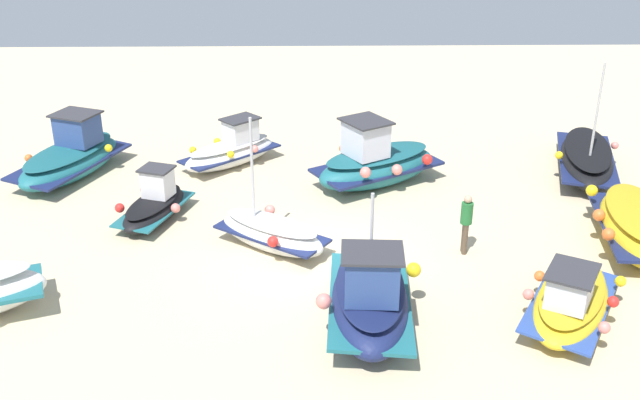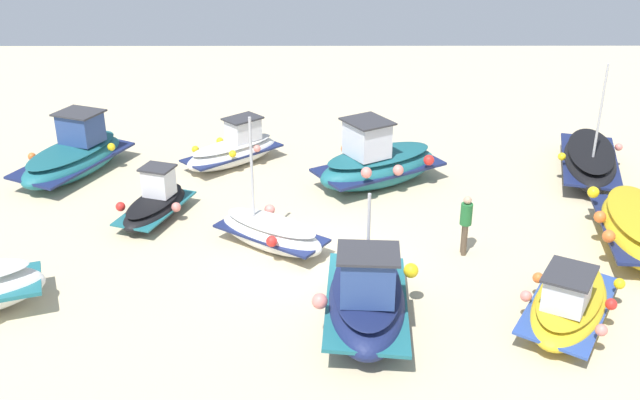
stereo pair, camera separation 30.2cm
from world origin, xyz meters
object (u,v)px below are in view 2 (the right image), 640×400
at_px(fishing_boat_2, 637,228).
at_px(fishing_boat_9, 156,204).
at_px(fishing_boat_3, 271,233).
at_px(person_walking, 466,221).
at_px(fishing_boat_8, 569,303).
at_px(fishing_boat_7, 234,150).
at_px(fishing_boat_6, 367,298).
at_px(fishing_boat_5, 590,160).
at_px(fishing_boat_0, 377,163).
at_px(fishing_boat_1, 74,156).

relative_size(fishing_boat_2, fishing_boat_9, 1.43).
height_order(fishing_boat_3, person_walking, fishing_boat_3).
distance_m(fishing_boat_2, fishing_boat_9, 13.74).
bearing_deg(fishing_boat_3, fishing_boat_9, -172.88).
bearing_deg(fishing_boat_8, fishing_boat_7, -108.51).
bearing_deg(fishing_boat_6, fishing_boat_3, -143.69).
relative_size(fishing_boat_2, fishing_boat_7, 1.29).
height_order(fishing_boat_2, fishing_boat_5, fishing_boat_5).
height_order(fishing_boat_2, fishing_boat_7, fishing_boat_7).
distance_m(fishing_boat_5, fishing_boat_8, 9.52).
relative_size(fishing_boat_0, fishing_boat_3, 1.27).
height_order(fishing_boat_7, fishing_boat_8, fishing_boat_7).
xyz_separation_m(fishing_boat_0, fishing_boat_3, (3.24, 4.42, -0.29)).
xyz_separation_m(fishing_boat_5, fishing_boat_8, (3.43, 8.88, -0.03)).
distance_m(fishing_boat_3, fishing_boat_9, 4.03).
height_order(fishing_boat_5, fishing_boat_9, fishing_boat_5).
distance_m(fishing_boat_0, fishing_boat_6, 8.19).
distance_m(fishing_boat_2, fishing_boat_7, 13.28).
height_order(fishing_boat_5, fishing_boat_6, fishing_boat_5).
bearing_deg(fishing_boat_8, person_walking, -121.13).
relative_size(fishing_boat_5, fishing_boat_6, 1.23).
relative_size(fishing_boat_6, fishing_boat_8, 1.05).
relative_size(fishing_boat_3, fishing_boat_7, 1.02).
distance_m(fishing_boat_3, fishing_boat_6, 4.44).
xyz_separation_m(fishing_boat_7, person_walking, (-6.92, 6.56, 0.44)).
bearing_deg(fishing_boat_3, fishing_boat_0, 89.18).
relative_size(fishing_boat_0, fishing_boat_7, 1.30).
bearing_deg(fishing_boat_1, fishing_boat_8, -100.12).
distance_m(fishing_boat_0, fishing_boat_7, 5.23).
height_order(fishing_boat_1, fishing_boat_7, fishing_boat_1).
relative_size(fishing_boat_5, fishing_boat_7, 1.49).
xyz_separation_m(fishing_boat_5, fishing_boat_6, (8.11, 8.98, 0.18)).
xyz_separation_m(fishing_boat_7, fishing_boat_8, (-8.74, 9.86, -0.03)).
distance_m(fishing_boat_3, fishing_boat_5, 11.76).
distance_m(fishing_boat_3, fishing_boat_8, 7.96).
height_order(fishing_boat_5, person_walking, fishing_boat_5).
relative_size(fishing_boat_1, fishing_boat_5, 0.92).
height_order(fishing_boat_2, fishing_boat_3, fishing_boat_3).
xyz_separation_m(fishing_boat_5, fishing_boat_7, (12.18, -0.99, 0.01)).
height_order(fishing_boat_2, fishing_boat_9, fishing_boat_9).
relative_size(fishing_boat_7, fishing_boat_9, 1.11).
bearing_deg(person_walking, fishing_boat_3, -2.50).
distance_m(fishing_boat_0, fishing_boat_8, 8.91).
bearing_deg(fishing_boat_8, fishing_boat_1, -92.68).
bearing_deg(fishing_boat_9, fishing_boat_7, -4.87).
xyz_separation_m(fishing_boat_0, fishing_boat_1, (10.23, -0.97, -0.10)).
bearing_deg(person_walking, fishing_boat_5, -132.36).
height_order(fishing_boat_2, person_walking, person_walking).
bearing_deg(fishing_boat_3, fishing_boat_6, -21.67).
xyz_separation_m(fishing_boat_1, fishing_boat_8, (-14.07, 9.00, -0.15)).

